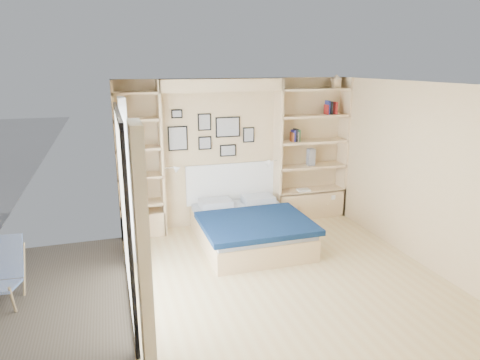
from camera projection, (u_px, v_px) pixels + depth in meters
name	position (u px, v px, depth m)	size (l,w,h in m)	color
ground	(285.00, 278.00, 5.62)	(4.50, 4.50, 0.00)	#D3B97E
room_shell	(226.00, 174.00, 6.63)	(4.50, 4.50, 4.50)	tan
bed	(249.00, 227.00, 6.68)	(1.60, 1.98, 1.07)	#E0BB86
photo_gallery	(210.00, 134.00, 7.11)	(1.48, 0.02, 0.82)	black
reading_lamps	(223.00, 165.00, 7.09)	(1.92, 0.12, 0.15)	silver
shelf_decor	(298.00, 127.00, 7.39)	(3.59, 0.23, 2.03)	#994925
deck_chair	(0.00, 273.00, 5.00)	(0.52, 0.79, 0.76)	tan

